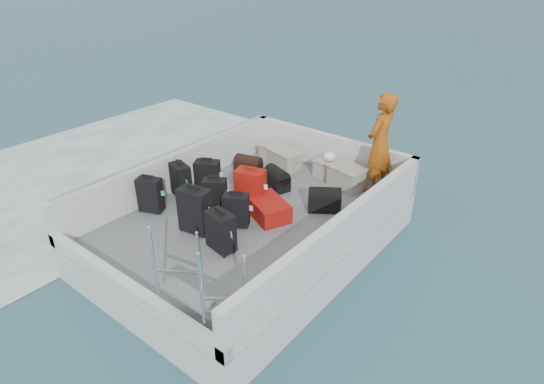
{
  "coord_description": "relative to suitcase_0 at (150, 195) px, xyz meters",
  "views": [
    {
      "loc": [
        4.3,
        -4.82,
        4.53
      ],
      "look_at": [
        0.19,
        0.33,
        1.0
      ],
      "focal_mm": 30.0,
      "sensor_mm": 36.0,
      "label": 1
    }
  ],
  "objects": [
    {
      "name": "suitcase_0",
      "position": [
        0.0,
        0.0,
        0.0
      ],
      "size": [
        0.45,
        0.36,
        0.61
      ],
      "primitive_type": "cube",
      "rotation": [
        0.0,
        0.0,
        0.4
      ],
      "color": "black",
      "rests_on": "deck"
    },
    {
      "name": "suitcase_5",
      "position": [
        1.18,
        1.18,
        0.03
      ],
      "size": [
        0.55,
        0.42,
        0.67
      ],
      "primitive_type": "cube",
      "rotation": [
        0.0,
        0.0,
        0.3
      ],
      "color": "#970E0B",
      "rests_on": "deck"
    },
    {
      "name": "suitcase_2",
      "position": [
        0.27,
        1.06,
        0.01
      ],
      "size": [
        0.5,
        0.44,
        0.62
      ],
      "primitive_type": "cube",
      "rotation": [
        0.0,
        0.0,
        0.51
      ],
      "color": "black",
      "rests_on": "deck"
    },
    {
      "name": "suitcase_3",
      "position": [
        1.04,
        0.05,
        0.06
      ],
      "size": [
        0.53,
        0.36,
        0.74
      ],
      "primitive_type": "cube",
      "rotation": [
        0.0,
        0.0,
        0.17
      ],
      "color": "black",
      "rests_on": "deck"
    },
    {
      "name": "ferry_hull",
      "position": [
        1.41,
        0.91,
        -0.63
      ],
      "size": [
        3.6,
        5.0,
        0.6
      ],
      "primitive_type": "cube",
      "color": "silver",
      "rests_on": "ground"
    },
    {
      "name": "crate_1",
      "position": [
        0.71,
        2.78,
        -0.13
      ],
      "size": [
        0.64,
        0.51,
        0.34
      ],
      "primitive_type": "cube",
      "rotation": [
        0.0,
        0.0,
        -0.22
      ],
      "color": "#A59F90",
      "rests_on": "deck"
    },
    {
      "name": "duffel_0",
      "position": [
        0.36,
        2.06,
        -0.15
      ],
      "size": [
        0.56,
        0.41,
        0.32
      ],
      "primitive_type": null,
      "rotation": [
        0.0,
        0.0,
        0.23
      ],
      "color": "black",
      "rests_on": "deck"
    },
    {
      "name": "crate_2",
      "position": [
        1.62,
        2.98,
        -0.15
      ],
      "size": [
        0.52,
        0.36,
        0.31
      ],
      "primitive_type": "cube",
      "rotation": [
        0.0,
        0.0,
        -0.01
      ],
      "color": "#A59F90",
      "rests_on": "deck"
    },
    {
      "name": "suitcase_1",
      "position": [
        -0.0,
        0.67,
        0.01
      ],
      "size": [
        0.46,
        0.34,
        0.62
      ],
      "primitive_type": "cube",
      "rotation": [
        0.0,
        0.0,
        -0.28
      ],
      "color": "black",
      "rests_on": "deck"
    },
    {
      "name": "suitcase_8",
      "position": [
        1.63,
        1.09,
        -0.15
      ],
      "size": [
        0.9,
        0.77,
        0.3
      ],
      "primitive_type": "cube",
      "rotation": [
        0.0,
        0.0,
        1.15
      ],
      "color": "#970E0B",
      "rests_on": "deck"
    },
    {
      "name": "yellow_bag",
      "position": [
        2.86,
        2.81,
        -0.2
      ],
      "size": [
        0.28,
        0.26,
        0.22
      ],
      "primitive_type": "ellipsoid",
      "color": "yellow",
      "rests_on": "deck"
    },
    {
      "name": "suitcase_6",
      "position": [
        1.69,
        -0.06,
        0.0
      ],
      "size": [
        0.48,
        0.33,
        0.61
      ],
      "primitive_type": "cube",
      "rotation": [
        0.0,
        0.0,
        -0.17
      ],
      "color": "black",
      "rests_on": "deck"
    },
    {
      "name": "wake_foam",
      "position": [
        -3.39,
        0.91,
        -0.93
      ],
      "size": [
        10.0,
        10.0,
        0.0
      ],
      "primitive_type": "plane",
      "color": "white",
      "rests_on": "ground"
    },
    {
      "name": "ground",
      "position": [
        1.41,
        0.91,
        -0.93
      ],
      "size": [
        160.0,
        160.0,
        0.0
      ],
      "primitive_type": "plane",
      "color": "#153C4C",
      "rests_on": "ground"
    },
    {
      "name": "crate_0",
      "position": [
        0.34,
        2.89,
        -0.14
      ],
      "size": [
        0.58,
        0.43,
        0.33
      ],
      "primitive_type": "cube",
      "rotation": [
        0.0,
        0.0,
        -0.1
      ],
      "color": "#A59F90",
      "rests_on": "deck"
    },
    {
      "name": "deck",
      "position": [
        1.41,
        0.91,
        -0.32
      ],
      "size": [
        3.3,
        4.7,
        0.02
      ],
      "primitive_type": "cube",
      "color": "slate",
      "rests_on": "ferry_hull"
    },
    {
      "name": "suitcase_4",
      "position": [
        0.81,
        0.7,
        -0.02
      ],
      "size": [
        0.45,
        0.41,
        0.57
      ],
      "primitive_type": "cube",
      "rotation": [
        0.0,
        0.0,
        0.6
      ],
      "color": "black",
      "rests_on": "deck"
    },
    {
      "name": "duffel_1",
      "position": [
        1.13,
        1.97,
        -0.15
      ],
      "size": [
        0.56,
        0.44,
        0.32
      ],
      "primitive_type": null,
      "rotation": [
        0.0,
        0.0,
        -0.34
      ],
      "color": "black",
      "rests_on": "deck"
    },
    {
      "name": "crate_3",
      "position": [
        2.11,
        2.82,
        -0.12
      ],
      "size": [
        0.69,
        0.54,
        0.37
      ],
      "primitive_type": "cube",
      "rotation": [
        0.0,
        0.0,
        -0.19
      ],
      "color": "#A59F90",
      "rests_on": "deck"
    },
    {
      "name": "suitcase_7",
      "position": [
        1.43,
        0.54,
        -0.03
      ],
      "size": [
        0.46,
        0.4,
        0.56
      ],
      "primitive_type": "cube",
      "rotation": [
        0.0,
        0.0,
        0.54
      ],
      "color": "black",
      "rests_on": "deck"
    },
    {
      "name": "duffel_2",
      "position": [
        2.24,
        1.85,
        -0.15
      ],
      "size": [
        0.61,
        0.55,
        0.32
      ],
      "primitive_type": null,
      "rotation": [
        0.0,
        0.0,
        0.61
      ],
      "color": "black",
      "rests_on": "deck"
    },
    {
      "name": "passenger",
      "position": [
        2.58,
        3.04,
        0.6
      ],
      "size": [
        0.45,
        0.68,
        1.82
      ],
      "primitive_type": "imported",
      "rotation": [
        0.0,
        0.0,
        -1.6
      ],
      "color": "orange",
      "rests_on": "deck"
    },
    {
      "name": "deck_fittings",
      "position": [
        1.76,
        0.59,
        0.07
      ],
      "size": [
        3.6,
        5.0,
        0.9
      ],
      "color": "silver",
      "rests_on": "deck"
    },
    {
      "name": "white_bag",
      "position": [
        1.62,
        2.98,
        0.09
      ],
      "size": [
        0.24,
        0.24,
        0.18
      ],
      "primitive_type": "ellipsoid",
      "color": "white",
      "rests_on": "crate_2"
    }
  ]
}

